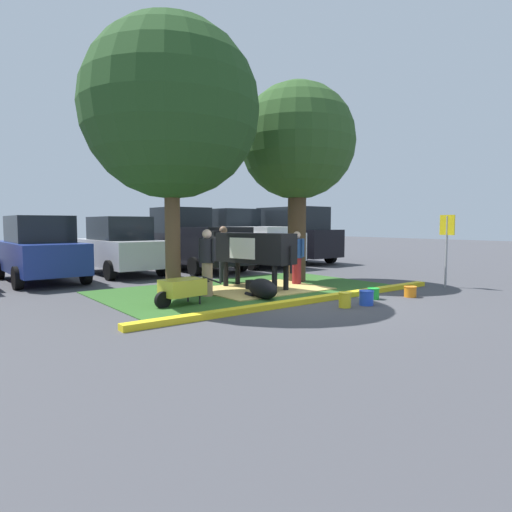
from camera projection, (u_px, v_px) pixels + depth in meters
The scene contains 22 objects.
ground_plane at pixel (304, 301), 10.06m from camera, with size 80.00×80.00×0.00m, color #424247.
grass_island at pixel (248, 289), 11.85m from camera, with size 7.64×4.58×0.02m, color #2D5B23.
curb_yellow at pixel (311, 300), 9.92m from camera, with size 8.84×0.24×0.12m, color yellow.
hay_bedding at pixel (263, 289), 11.80m from camera, with size 3.20×2.40×0.04m, color tan.
shade_tree_left at pixel (171, 110), 10.30m from camera, with size 4.20×4.20×6.57m.
shade_tree_right at pixel (297, 143), 13.15m from camera, with size 3.48×3.48×6.00m.
cow_holstein at pixel (252, 248), 11.88m from camera, with size 1.17×3.09×1.57m.
calf_lying at pixel (262, 289), 10.44m from camera, with size 0.67×1.33×0.48m.
person_handler at pixel (297, 257), 12.64m from camera, with size 0.34×0.53×1.56m.
person_visitor_near at pixel (223, 252), 13.21m from camera, with size 0.53×0.34×1.71m.
person_visitor_far at pixel (207, 261), 10.64m from camera, with size 0.34×0.51×1.65m.
wheelbarrow at pixel (182, 288), 9.52m from camera, with size 1.62×0.70×0.63m.
parking_sign at pixel (447, 236), 12.22m from camera, with size 0.07×0.44×2.03m.
bucket_yellow at pixel (345, 300), 9.32m from camera, with size 0.29×0.29×0.33m.
bucket_blue at pixel (366, 297), 9.59m from camera, with size 0.33×0.33×0.32m.
bucket_green at pixel (373, 293), 10.36m from camera, with size 0.29×0.29×0.27m.
bucket_orange at pixel (410, 291), 10.65m from camera, with size 0.31×0.31×0.27m.
sedan_blue at pixel (40, 250), 13.43m from camera, with size 2.10×4.44×2.02m.
sedan_silver at pixel (120, 246), 15.37m from camera, with size 2.10×4.44×2.02m.
pickup_truck_black at pixel (192, 241), 17.01m from camera, with size 2.31×5.44×2.42m.
pickup_truck_maroon at pixel (244, 239), 18.70m from camera, with size 2.31×5.44×2.42m.
suv_black at pixel (292, 235), 20.14m from camera, with size 2.20×4.64×2.52m.
Camera 1 is at (-6.95, -7.21, 1.79)m, focal length 30.74 mm.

